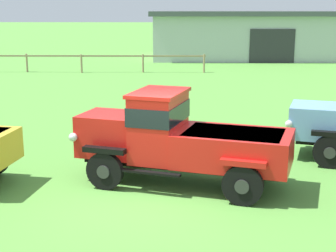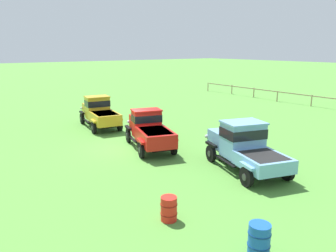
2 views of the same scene
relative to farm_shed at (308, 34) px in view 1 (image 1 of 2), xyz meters
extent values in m
plane|color=#518E38|center=(-11.18, -31.35, -1.83)|extent=(240.00, 240.00, 0.00)
cube|color=#B2B7BC|center=(0.00, 0.00, -0.20)|extent=(24.31, 9.19, 3.27)
cube|color=#474C51|center=(0.00, 0.00, 1.62)|extent=(24.91, 9.99, 0.36)
cube|color=#2D2D33|center=(-3.64, -4.63, -0.63)|extent=(3.20, 0.08, 2.40)
cylinder|color=#997F60|center=(-8.78, -10.15, -1.27)|extent=(0.12, 0.12, 1.12)
cylinder|color=#997F60|center=(-12.53, -10.13, -1.27)|extent=(0.12, 0.12, 1.12)
cylinder|color=#997F60|center=(-16.28, -10.36, -1.27)|extent=(0.12, 0.12, 1.12)
cylinder|color=#997F60|center=(-19.75, -9.94, -1.27)|extent=(0.12, 0.12, 1.12)
cube|color=#997F60|center=(-17.87, -10.09, -0.83)|extent=(18.39, 0.08, 0.10)
cylinder|color=black|center=(-12.08, -30.83, -1.40)|extent=(0.86, 0.40, 0.86)
cylinder|color=#2D2D2D|center=(-12.11, -30.92, -1.40)|extent=(0.30, 0.12, 0.30)
cylinder|color=black|center=(-11.56, -29.13, -1.40)|extent=(0.86, 0.40, 0.86)
cylinder|color=#2D2D2D|center=(-11.53, -29.05, -1.40)|extent=(0.30, 0.12, 0.30)
cylinder|color=black|center=(-9.13, -31.74, -1.40)|extent=(0.86, 0.40, 0.86)
cylinder|color=#2D2D2D|center=(-9.16, -31.83, -1.40)|extent=(0.30, 0.12, 0.30)
cylinder|color=black|center=(-8.61, -30.04, -1.40)|extent=(0.86, 0.40, 0.86)
cylinder|color=#2D2D2D|center=(-8.58, -29.95, -1.40)|extent=(0.30, 0.12, 0.30)
cube|color=black|center=(-10.36, -30.44, -1.32)|extent=(4.56, 2.25, 0.12)
cube|color=red|center=(-12.02, -29.92, -0.78)|extent=(1.69, 1.60, 0.97)
cube|color=silver|center=(-12.65, -29.73, -0.83)|extent=(0.35, 0.95, 0.73)
sphere|color=silver|center=(-12.86, -30.36, -0.75)|extent=(0.20, 0.20, 0.20)
sphere|color=silver|center=(-12.46, -29.09, -0.75)|extent=(0.20, 0.20, 0.20)
cube|color=black|center=(-12.08, -30.83, -0.93)|extent=(1.00, 0.48, 0.12)
cube|color=black|center=(-11.56, -29.13, -0.93)|extent=(1.00, 0.48, 0.12)
cube|color=red|center=(-10.89, -30.27, -0.52)|extent=(1.39, 1.78, 1.49)
cube|color=black|center=(-10.89, -30.27, -0.18)|extent=(1.44, 1.83, 0.42)
cube|color=red|center=(-10.89, -30.27, 0.26)|extent=(1.50, 1.88, 0.08)
cube|color=black|center=(-11.05, -31.13, -1.34)|extent=(1.34, 0.54, 0.05)
cube|color=black|center=(-10.54, -29.47, -1.34)|extent=(1.34, 0.54, 0.05)
cube|color=red|center=(-9.23, -30.78, -0.89)|extent=(2.87, 2.30, 0.75)
cube|color=black|center=(-9.23, -30.78, -0.55)|extent=(2.42, 1.94, 0.06)
cube|color=red|center=(-9.13, -31.74, -0.93)|extent=(0.96, 0.47, 0.12)
cube|color=red|center=(-8.61, -30.04, -0.93)|extent=(0.96, 0.47, 0.12)
cylinder|color=black|center=(-6.62, -29.20, -1.41)|extent=(0.86, 0.42, 0.84)
cylinder|color=#2D2D2D|center=(-6.65, -29.31, -1.41)|extent=(0.29, 0.12, 0.29)
cylinder|color=black|center=(-6.03, -27.29, -1.41)|extent=(0.86, 0.42, 0.84)
cylinder|color=#2D2D2D|center=(-6.00, -27.18, -1.41)|extent=(0.29, 0.12, 0.29)
cube|color=#70A3D1|center=(-6.56, -28.17, -0.84)|extent=(2.01, 1.83, 0.86)
cube|color=silver|center=(-7.33, -27.93, -0.89)|extent=(0.38, 1.07, 0.64)
sphere|color=silver|center=(-7.56, -28.65, -0.82)|extent=(0.20, 0.20, 0.20)
sphere|color=silver|center=(-7.12, -27.21, -0.82)|extent=(0.20, 0.20, 0.20)
cube|color=black|center=(-6.62, -29.20, -0.94)|extent=(0.98, 0.47, 0.12)
cube|color=black|center=(-6.03, -27.29, -0.94)|extent=(0.98, 0.47, 0.12)
camera|label=1|loc=(-10.50, -41.72, 2.18)|focal=55.00mm
camera|label=2|loc=(4.67, -40.16, 3.72)|focal=35.00mm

